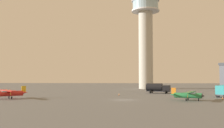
{
  "coord_description": "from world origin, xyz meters",
  "views": [
    {
      "loc": [
        1.65,
        -55.42,
        4.48
      ],
      "look_at": [
        -4.8,
        30.13,
        9.26
      ],
      "focal_mm": 42.01,
      "sensor_mm": 36.0,
      "label": 1
    }
  ],
  "objects_px": {
    "airplane_green": "(187,95)",
    "traffic_cone_near_right": "(119,94)",
    "traffic_cone_near_left": "(223,98)",
    "control_tower": "(146,35)",
    "airplane_red": "(10,93)",
    "truck_fuel_tanker_black": "(158,88)"
  },
  "relations": [
    {
      "from": "airplane_green",
      "to": "traffic_cone_near_right",
      "type": "height_order",
      "value": "airplane_green"
    },
    {
      "from": "traffic_cone_near_left",
      "to": "traffic_cone_near_right",
      "type": "relative_size",
      "value": 1.06
    },
    {
      "from": "control_tower",
      "to": "traffic_cone_near_right",
      "type": "height_order",
      "value": "control_tower"
    },
    {
      "from": "airplane_red",
      "to": "traffic_cone_near_left",
      "type": "xyz_separation_m",
      "value": [
        46.75,
        2.11,
        -1.02
      ]
    },
    {
      "from": "airplane_green",
      "to": "traffic_cone_near_right",
      "type": "xyz_separation_m",
      "value": [
        -14.72,
        15.59,
        -0.93
      ]
    },
    {
      "from": "traffic_cone_near_left",
      "to": "traffic_cone_near_right",
      "type": "distance_m",
      "value": 25.7
    },
    {
      "from": "airplane_red",
      "to": "traffic_cone_near_right",
      "type": "distance_m",
      "value": 27.22
    },
    {
      "from": "truck_fuel_tanker_black",
      "to": "traffic_cone_near_right",
      "type": "height_order",
      "value": "truck_fuel_tanker_black"
    },
    {
      "from": "airplane_red",
      "to": "airplane_green",
      "type": "bearing_deg",
      "value": 134.71
    },
    {
      "from": "truck_fuel_tanker_black",
      "to": "traffic_cone_near_left",
      "type": "relative_size",
      "value": 12.96
    },
    {
      "from": "control_tower",
      "to": "airplane_green",
      "type": "xyz_separation_m",
      "value": [
        5.03,
        -62.03,
        -22.76
      ]
    },
    {
      "from": "truck_fuel_tanker_black",
      "to": "traffic_cone_near_right",
      "type": "distance_m",
      "value": 15.58
    },
    {
      "from": "truck_fuel_tanker_black",
      "to": "traffic_cone_near_left",
      "type": "height_order",
      "value": "truck_fuel_tanker_black"
    },
    {
      "from": "traffic_cone_near_right",
      "to": "airplane_red",
      "type": "bearing_deg",
      "value": -150.47
    },
    {
      "from": "airplane_green",
      "to": "truck_fuel_tanker_black",
      "type": "xyz_separation_m",
      "value": [
        -3.46,
        26.26,
        0.47
      ]
    },
    {
      "from": "airplane_green",
      "to": "traffic_cone_near_right",
      "type": "relative_size",
      "value": 15.51
    },
    {
      "from": "control_tower",
      "to": "truck_fuel_tanker_black",
      "type": "bearing_deg",
      "value": -87.48
    },
    {
      "from": "truck_fuel_tanker_black",
      "to": "traffic_cone_near_right",
      "type": "relative_size",
      "value": 13.78
    },
    {
      "from": "traffic_cone_near_left",
      "to": "traffic_cone_near_right",
      "type": "xyz_separation_m",
      "value": [
        -23.09,
        11.29,
        -0.02
      ]
    },
    {
      "from": "control_tower",
      "to": "truck_fuel_tanker_black",
      "type": "xyz_separation_m",
      "value": [
        1.57,
        -35.77,
        -22.29
      ]
    },
    {
      "from": "airplane_green",
      "to": "airplane_red",
      "type": "bearing_deg",
      "value": -160.31
    },
    {
      "from": "airplane_red",
      "to": "traffic_cone_near_right",
      "type": "bearing_deg",
      "value": 167.49
    }
  ]
}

